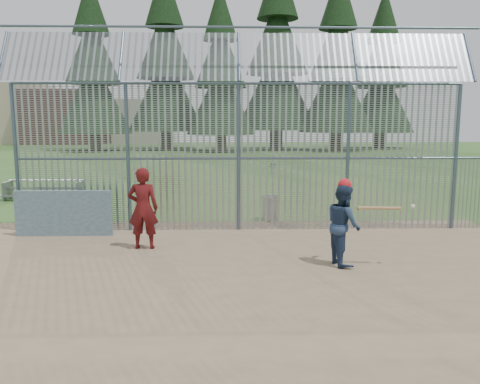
{
  "coord_description": "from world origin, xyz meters",
  "views": [
    {
      "loc": [
        -0.29,
        -9.23,
        2.99
      ],
      "look_at": [
        0.0,
        2.0,
        1.3
      ],
      "focal_mm": 35.0,
      "sensor_mm": 36.0,
      "label": 1
    }
  ],
  "objects_px": {
    "dugout_wall": "(64,213)",
    "onlooker": "(143,208)",
    "batter": "(343,224)",
    "trash_can": "(270,208)",
    "bleacher": "(44,189)"
  },
  "relations": [
    {
      "from": "dugout_wall",
      "to": "onlooker",
      "type": "relative_size",
      "value": 1.3
    },
    {
      "from": "dugout_wall",
      "to": "batter",
      "type": "bearing_deg",
      "value": -21.56
    },
    {
      "from": "dugout_wall",
      "to": "trash_can",
      "type": "height_order",
      "value": "dugout_wall"
    },
    {
      "from": "dugout_wall",
      "to": "batter",
      "type": "xyz_separation_m",
      "value": [
        6.71,
        -2.65,
        0.25
      ]
    },
    {
      "from": "dugout_wall",
      "to": "trash_can",
      "type": "xyz_separation_m",
      "value": [
        5.6,
        1.87,
        -0.24
      ]
    },
    {
      "from": "onlooker",
      "to": "bleacher",
      "type": "xyz_separation_m",
      "value": [
        -5.14,
        7.29,
        -0.57
      ]
    },
    {
      "from": "dugout_wall",
      "to": "batter",
      "type": "relative_size",
      "value": 1.47
    },
    {
      "from": "dugout_wall",
      "to": "bleacher",
      "type": "bearing_deg",
      "value": 115.22
    },
    {
      "from": "batter",
      "to": "onlooker",
      "type": "xyz_separation_m",
      "value": [
        -4.4,
        1.36,
        0.11
      ]
    },
    {
      "from": "dugout_wall",
      "to": "trash_can",
      "type": "relative_size",
      "value": 3.05
    },
    {
      "from": "dugout_wall",
      "to": "trash_can",
      "type": "distance_m",
      "value": 5.91
    },
    {
      "from": "dugout_wall",
      "to": "onlooker",
      "type": "xyz_separation_m",
      "value": [
        2.31,
        -1.29,
        0.36
      ]
    },
    {
      "from": "batter",
      "to": "trash_can",
      "type": "xyz_separation_m",
      "value": [
        -1.11,
        4.52,
        -0.49
      ]
    },
    {
      "from": "trash_can",
      "to": "batter",
      "type": "bearing_deg",
      "value": -76.21
    },
    {
      "from": "dugout_wall",
      "to": "batter",
      "type": "height_order",
      "value": "batter"
    }
  ]
}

